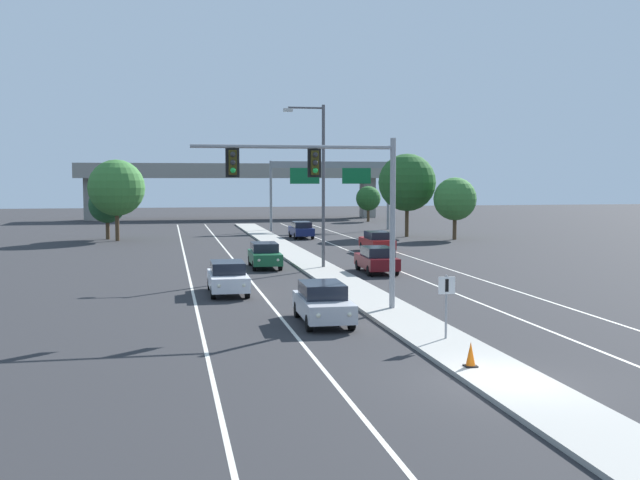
% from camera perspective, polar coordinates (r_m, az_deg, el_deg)
% --- Properties ---
extents(ground_plane, '(260.00, 260.00, 0.00)m').
position_cam_1_polar(ground_plane, '(22.07, 13.90, -10.39)').
color(ground_plane, '#28282B').
extents(median_island, '(2.40, 110.00, 0.15)m').
position_cam_1_polar(median_island, '(38.78, 2.49, -3.66)').
color(median_island, '#9E9B93').
rests_on(median_island, ground).
extents(lane_stripe_oncoming_center, '(0.14, 100.00, 0.01)m').
position_cam_1_polar(lane_stripe_oncoming_center, '(44.84, -5.51, -2.63)').
color(lane_stripe_oncoming_center, silver).
rests_on(lane_stripe_oncoming_center, ground).
extents(lane_stripe_receding_center, '(0.14, 100.00, 0.01)m').
position_cam_1_polar(lane_stripe_receding_center, '(46.73, 6.04, -2.34)').
color(lane_stripe_receding_center, silver).
rests_on(lane_stripe_receding_center, ground).
extents(edge_stripe_left, '(0.14, 100.00, 0.01)m').
position_cam_1_polar(edge_stripe_left, '(44.63, -9.74, -2.71)').
color(edge_stripe_left, silver).
rests_on(edge_stripe_left, ground).
extents(edge_stripe_right, '(0.14, 100.00, 0.01)m').
position_cam_1_polar(edge_stripe_right, '(47.81, 9.82, -2.23)').
color(edge_stripe_right, silver).
rests_on(edge_stripe_right, ground).
extents(overhead_signal_mast, '(8.54, 0.44, 7.20)m').
position_cam_1_polar(overhead_signal_mast, '(31.69, 0.73, 4.09)').
color(overhead_signal_mast, gray).
rests_on(overhead_signal_mast, median_island).
extents(median_sign_post, '(0.60, 0.10, 2.20)m').
position_cam_1_polar(median_sign_post, '(26.66, 9.42, -4.23)').
color(median_sign_post, gray).
rests_on(median_sign_post, median_island).
extents(street_lamp_median, '(2.58, 0.28, 10.00)m').
position_cam_1_polar(street_lamp_median, '(47.23, -0.01, 4.80)').
color(street_lamp_median, '#4C4C51').
rests_on(street_lamp_median, median_island).
extents(car_oncoming_silver, '(1.90, 4.50, 1.58)m').
position_cam_1_polar(car_oncoming_silver, '(29.94, 0.22, -4.68)').
color(car_oncoming_silver, '#B7B7BC').
rests_on(car_oncoming_silver, ground).
extents(car_oncoming_white, '(1.83, 4.48, 1.58)m').
position_cam_1_polar(car_oncoming_white, '(37.72, -6.90, -2.78)').
color(car_oncoming_white, silver).
rests_on(car_oncoming_white, ground).
extents(car_oncoming_green, '(1.90, 4.50, 1.58)m').
position_cam_1_polar(car_oncoming_green, '(48.42, -4.15, -1.11)').
color(car_oncoming_green, '#195633').
rests_on(car_oncoming_green, ground).
extents(car_receding_darkred, '(1.92, 4.51, 1.58)m').
position_cam_1_polar(car_receding_darkred, '(45.81, 4.26, -1.44)').
color(car_receding_darkred, '#5B0F14').
rests_on(car_receding_darkred, ground).
extents(car_receding_red, '(1.84, 4.48, 1.58)m').
position_cam_1_polar(car_receding_red, '(58.82, 4.29, -0.09)').
color(car_receding_red, maroon).
rests_on(car_receding_red, ground).
extents(car_receding_navy, '(1.82, 4.47, 1.58)m').
position_cam_1_polar(car_receding_navy, '(71.92, -1.41, 0.78)').
color(car_receding_navy, '#141E4C').
rests_on(car_receding_navy, ground).
extents(traffic_cone_median_nose, '(0.36, 0.36, 0.74)m').
position_cam_1_polar(traffic_cone_median_nose, '(23.06, 11.18, -8.39)').
color(traffic_cone_median_nose, black).
rests_on(traffic_cone_median_nose, median_island).
extents(highway_sign_gantry, '(13.28, 0.42, 7.50)m').
position_cam_1_polar(highway_sign_gantry, '(82.79, 0.79, 4.99)').
color(highway_sign_gantry, gray).
rests_on(highway_sign_gantry, ground).
extents(overpass_bridge, '(42.40, 6.40, 7.65)m').
position_cam_1_polar(overpass_bridge, '(106.95, -6.43, 4.68)').
color(overpass_bridge, gray).
rests_on(overpass_bridge, ground).
extents(tree_far_left_b, '(5.07, 5.07, 7.33)m').
position_cam_1_polar(tree_far_left_b, '(71.08, -14.96, 3.78)').
color(tree_far_left_b, '#4C3823').
rests_on(tree_far_left_b, ground).
extents(tree_far_right_c, '(3.96, 3.96, 5.73)m').
position_cam_1_polar(tree_far_right_c, '(71.35, 10.05, 3.03)').
color(tree_far_right_c, '#4C3823').
rests_on(tree_far_right_c, ground).
extents(tree_far_right_a, '(3.20, 3.20, 4.63)m').
position_cam_1_polar(tree_far_right_a, '(99.38, 3.63, 3.11)').
color(tree_far_right_a, '#4C3823').
rests_on(tree_far_right_a, ground).
extents(tree_far_right_b, '(5.54, 5.54, 8.01)m').
position_cam_1_polar(tree_far_right_b, '(74.09, 6.52, 4.28)').
color(tree_far_right_b, '#4C3823').
rests_on(tree_far_right_b, ground).
extents(tree_far_left_a, '(3.39, 3.39, 4.90)m').
position_cam_1_polar(tree_far_left_a, '(73.22, -15.61, 2.54)').
color(tree_far_left_a, '#4C3823').
rests_on(tree_far_left_a, ground).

